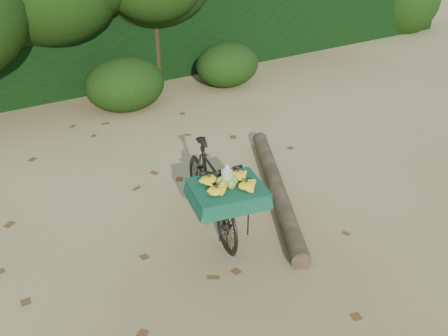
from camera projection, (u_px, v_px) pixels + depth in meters
ground at (149, 237)px, 6.06m from camera, size 80.00×80.00×0.00m
vendor_bicycle at (211, 188)px, 5.98m from camera, size 1.06×1.97×1.14m
fallen_log at (276, 187)px, 6.88m from camera, size 1.76×3.02×0.24m
hedge_backdrop at (22, 53)px, 10.25m from camera, size 26.00×1.80×1.80m
bush_clumps at (77, 96)px, 9.23m from camera, size 8.80×1.70×0.90m
leaf_litter at (129, 212)px, 6.53m from camera, size 7.00×7.30×0.01m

